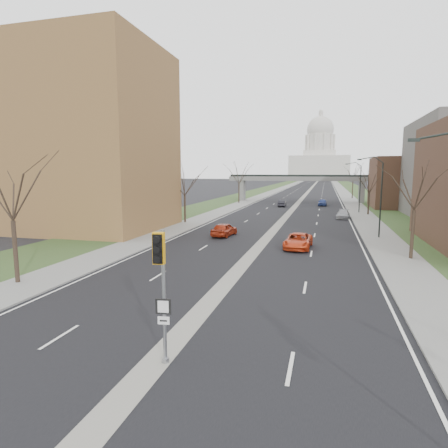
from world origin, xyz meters
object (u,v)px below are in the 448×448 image
at_px(car_left_far, 282,203).
at_px(car_right_far, 322,202).
at_px(signal_pole_median, 161,273).
at_px(car_left_near, 224,229).
at_px(car_right_near, 298,241).
at_px(car_right_mid, 343,214).

height_order(car_left_far, car_right_far, car_right_far).
relative_size(signal_pole_median, car_left_near, 1.15).
relative_size(car_right_near, car_right_far, 1.18).
xyz_separation_m(signal_pole_median, car_right_mid, (8.35, 48.08, -2.91)).
height_order(signal_pole_median, car_right_far, signal_pole_median).
height_order(car_left_far, car_right_near, car_right_near).
height_order(signal_pole_median, car_right_near, signal_pole_median).
xyz_separation_m(signal_pole_median, car_right_near, (3.27, 23.32, -2.86)).
distance_m(car_right_mid, car_right_far, 21.68).
bearing_deg(car_right_far, car_right_near, -90.75).
distance_m(car_left_near, car_left_far, 37.59).
bearing_deg(car_right_far, car_right_mid, -79.85).
height_order(signal_pole_median, car_right_mid, signal_pole_median).
xyz_separation_m(car_left_far, car_right_far, (8.02, 3.96, 0.07)).
distance_m(signal_pole_median, car_right_near, 23.72).
bearing_deg(car_right_mid, car_left_near, -118.27).
relative_size(car_left_near, car_right_far, 1.04).
distance_m(signal_pole_median, car_left_far, 65.68).
relative_size(signal_pole_median, car_right_near, 1.01).
xyz_separation_m(car_right_near, car_right_far, (1.80, 46.19, 0.02)).
bearing_deg(car_left_far, car_right_near, 98.58).
bearing_deg(car_left_near, car_left_far, -86.22).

